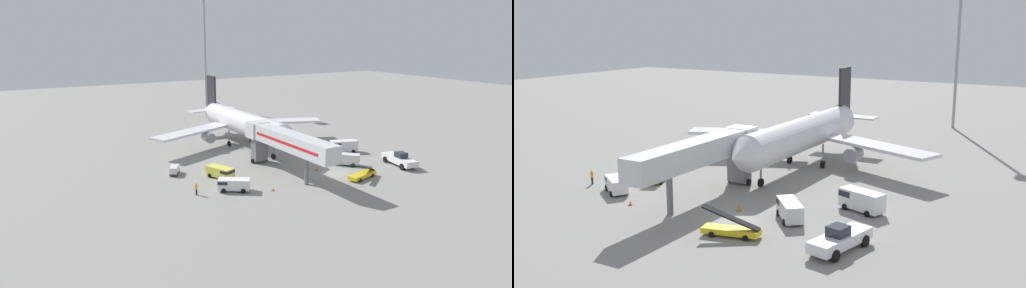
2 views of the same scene
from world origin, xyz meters
TOP-DOWN VIEW (x-y plane):
  - ground_plane at (0.00, 0.00)m, footprint 300.00×300.00m
  - airplane_at_gate at (-4.99, 24.45)m, footprint 38.82×36.85m
  - jet_bridge at (-7.67, 4.36)m, footprint 3.79×22.00m
  - pushback_tug at (12.54, -1.95)m, footprint 3.66×7.62m
  - belt_loader_truck at (1.96, -4.00)m, footprint 6.03×3.00m
  - service_van_near_center at (4.40, 3.22)m, footprint 4.72×4.94m
  - service_van_near_left at (-18.63, 1.14)m, footprint 4.95×4.10m
  - service_van_outer_left at (9.72, 9.73)m, footprint 5.55×3.50m
  - service_van_mid_right at (-17.71, 7.36)m, footprint 3.57×4.97m
  - baggage_cart_far_left at (-23.56, 12.92)m, footprint 2.41×3.00m
  - ground_crew_worker_foreground at (-23.99, 2.23)m, footprint 0.45×0.45m
  - safety_cone_alpha at (-13.49, -1.80)m, footprint 0.39×0.39m
  - safety_cone_bravo at (-1.83, 2.96)m, footprint 0.50×0.50m
  - apron_light_mast at (5.36, 66.75)m, footprint 2.40×2.40m

SIDE VIEW (x-z plane):
  - ground_plane at x=0.00m, z-range 0.00..0.00m
  - safety_cone_alpha at x=-13.49m, z-range 0.00..0.60m
  - safety_cone_bravo at x=-1.83m, z-range 0.00..0.76m
  - belt_loader_truck at x=1.96m, z-range -0.71..2.19m
  - baggage_cart_far_left at x=-23.56m, z-range 0.08..1.47m
  - ground_crew_worker_foreground at x=-23.99m, z-range 0.05..1.88m
  - service_van_mid_right at x=-17.71m, z-range 0.15..1.98m
  - service_van_near_left at x=-18.63m, z-range 0.15..2.01m
  - pushback_tug at x=12.54m, z-range -0.10..2.38m
  - service_van_near_center at x=4.40m, z-range 0.15..2.20m
  - service_van_outer_left at x=9.72m, z-range 0.16..2.52m
  - airplane_at_gate at x=-4.99m, z-range -1.78..11.42m
  - jet_bridge at x=-7.67m, z-range 1.89..9.22m
  - apron_light_mast at x=5.36m, z-range 5.50..38.26m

